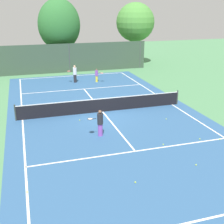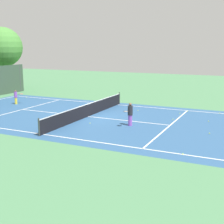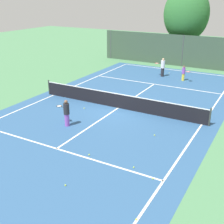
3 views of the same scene
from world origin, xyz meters
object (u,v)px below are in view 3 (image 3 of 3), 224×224
tennis_ball_8 (106,94)px  tennis_ball_5 (169,73)px  player_1 (184,73)px  tennis_ball_3 (155,135)px  player_0 (163,67)px  tennis_ball_10 (84,108)px  player_2 (66,113)px  tennis_ball_6 (89,155)px  tennis_ball_2 (136,219)px  tennis_ball_7 (134,167)px  tennis_ball_1 (153,178)px  tennis_ball_9 (65,185)px  ball_crate (113,97)px

tennis_ball_8 → tennis_ball_5: bearing=76.2°
player_1 → tennis_ball_8: player_1 is taller
tennis_ball_3 → tennis_ball_5: 13.73m
player_0 → tennis_ball_10: player_0 is taller
player_2 → tennis_ball_5: player_2 is taller
player_2 → tennis_ball_6: player_2 is taller
tennis_ball_2 → tennis_ball_3: size_ratio=1.00×
tennis_ball_7 → player_0: bearing=105.9°
tennis_ball_1 → tennis_ball_7: size_ratio=1.00×
player_0 → player_1: 2.16m
tennis_ball_2 → tennis_ball_7: 3.20m
player_1 → tennis_ball_1: 15.51m
tennis_ball_1 → tennis_ball_9: (-2.84, -2.12, 0.00)m
ball_crate → tennis_ball_8: ball_crate is taller
tennis_ball_6 → tennis_ball_10: 6.11m
tennis_ball_6 → tennis_ball_9: bearing=-78.5°
player_1 → ball_crate: player_1 is taller
player_2 → ball_crate: player_2 is taller
tennis_ball_9 → player_0: bearing=98.2°
player_0 → tennis_ball_7: 15.85m
tennis_ball_2 → tennis_ball_8: 13.46m
player_0 → tennis_ball_1: bearing=-70.9°
tennis_ball_5 → tennis_ball_9: size_ratio=1.00×
tennis_ball_8 → tennis_ball_9: 11.57m
player_1 → tennis_ball_5: 2.73m
tennis_ball_6 → tennis_ball_8: size_ratio=1.00×
ball_crate → player_1: bearing=68.2°
player_2 → ball_crate: (0.09, 5.28, -0.63)m
player_1 → tennis_ball_10: bearing=-110.5°
ball_crate → tennis_ball_3: size_ratio=6.45×
ball_crate → tennis_ball_2: (6.63, -10.29, -0.15)m
tennis_ball_1 → tennis_ball_10: bearing=143.1°
tennis_ball_3 → tennis_ball_5: (-3.76, 13.20, 0.00)m
player_1 → tennis_ball_3: bearing=-80.7°
tennis_ball_5 → ball_crate: bearing=-96.4°
player_2 → tennis_ball_8: 6.18m
player_1 → tennis_ball_2: 18.02m
tennis_ball_5 → player_0: bearing=-98.2°
player_2 → tennis_ball_7: bearing=-22.3°
tennis_ball_7 → tennis_ball_10: (-5.93, 4.87, 0.00)m
tennis_ball_2 → tennis_ball_5: same height
tennis_ball_1 → tennis_ball_8: size_ratio=1.00×
player_2 → tennis_ball_7: (5.26, -2.16, -0.78)m
tennis_ball_1 → tennis_ball_8: 11.24m
ball_crate → tennis_ball_9: size_ratio=6.45×
tennis_ball_7 → tennis_ball_1: bearing=-19.6°
tennis_ball_3 → tennis_ball_7: bearing=-83.6°
tennis_ball_8 → player_1: bearing=58.8°
tennis_ball_3 → tennis_ball_1: bearing=-69.3°
player_0 → tennis_ball_3: player_0 is taller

